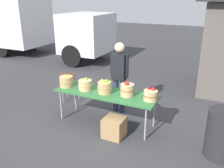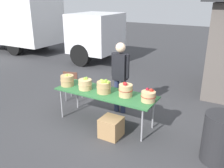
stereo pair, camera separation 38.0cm
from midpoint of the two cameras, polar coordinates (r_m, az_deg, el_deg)
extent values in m
plane|color=#38383A|center=(5.71, 0.40, -8.97)|extent=(40.00, 40.00, 0.00)
cube|color=#2D6B38|center=(5.39, 0.42, -2.13)|extent=(2.30, 0.76, 0.03)
cylinder|color=#99999E|center=(5.86, -9.89, -4.54)|extent=(0.04, 0.04, 0.72)
cylinder|color=#99999E|center=(4.92, 9.28, -9.59)|extent=(0.04, 0.04, 0.72)
cylinder|color=#99999E|center=(6.28, -6.42, -2.59)|extent=(0.04, 0.04, 0.72)
cylinder|color=#99999E|center=(5.42, 11.60, -6.78)|extent=(0.04, 0.04, 0.72)
cylinder|color=tan|center=(5.81, -8.59, 0.81)|extent=(0.31, 0.31, 0.25)
torus|color=tan|center=(5.81, -8.60, 0.92)|extent=(0.33, 0.33, 0.01)
sphere|color=#9EC647|center=(5.74, -8.88, 1.79)|extent=(0.08, 0.08, 0.08)
sphere|color=#8CB738|center=(5.78, -8.65, 2.00)|extent=(0.07, 0.07, 0.07)
sphere|color=#7AA833|center=(5.77, -8.64, 1.96)|extent=(0.06, 0.06, 0.06)
sphere|color=#9EC647|center=(5.77, -8.17, 1.90)|extent=(0.07, 0.07, 0.07)
cylinder|color=tan|center=(5.54, -4.36, -0.12)|extent=(0.30, 0.30, 0.23)
torus|color=tan|center=(5.53, -4.36, 0.00)|extent=(0.32, 0.32, 0.01)
sphere|color=#8CB738|center=(5.52, -4.10, 1.05)|extent=(0.07, 0.07, 0.07)
sphere|color=#8CB738|center=(5.50, -4.33, 0.94)|extent=(0.07, 0.07, 0.07)
sphere|color=#8CB738|center=(5.51, -4.41, 1.19)|extent=(0.07, 0.07, 0.07)
sphere|color=#7AA833|center=(5.58, -4.07, 1.34)|extent=(0.07, 0.07, 0.07)
cylinder|color=tan|center=(5.32, 0.12, -0.80)|extent=(0.31, 0.31, 0.25)
torus|color=tan|center=(5.31, 0.12, -0.68)|extent=(0.33, 0.33, 0.01)
sphere|color=#8CB738|center=(5.24, -0.20, 0.32)|extent=(0.07, 0.07, 0.07)
sphere|color=#8CB738|center=(5.21, 1.20, 0.35)|extent=(0.07, 0.07, 0.07)
sphere|color=#8CB738|center=(5.24, 0.36, 0.55)|extent=(0.08, 0.08, 0.08)
sphere|color=#9EC647|center=(5.37, -0.43, 0.74)|extent=(0.08, 0.08, 0.08)
sphere|color=#7AA833|center=(5.33, 0.63, 0.75)|extent=(0.07, 0.07, 0.07)
cylinder|color=tan|center=(5.16, 5.33, -1.53)|extent=(0.29, 0.29, 0.26)
torus|color=maroon|center=(5.15, 5.33, -1.39)|extent=(0.31, 0.31, 0.01)
sphere|color=maroon|center=(5.11, 5.34, -0.24)|extent=(0.07, 0.07, 0.07)
sphere|color=#B22319|center=(5.12, 5.41, -0.08)|extent=(0.07, 0.07, 0.07)
sphere|color=maroon|center=(5.07, 5.34, -0.06)|extent=(0.08, 0.08, 0.08)
sphere|color=#B22319|center=(5.10, 5.13, 0.06)|extent=(0.08, 0.08, 0.08)
cylinder|color=tan|center=(4.98, 10.68, -2.91)|extent=(0.29, 0.29, 0.21)
torus|color=maroon|center=(4.98, 10.69, -2.80)|extent=(0.31, 0.31, 0.01)
sphere|color=#B22319|center=(5.00, 11.62, -1.66)|extent=(0.07, 0.07, 0.07)
sphere|color=maroon|center=(5.01, 10.44, -1.26)|extent=(0.07, 0.07, 0.07)
sphere|color=#B22319|center=(5.00, 11.15, -1.71)|extent=(0.07, 0.07, 0.07)
sphere|color=#B22319|center=(4.98, 11.32, -1.49)|extent=(0.08, 0.08, 0.08)
cylinder|color=#262D4C|center=(6.00, 4.45, -2.97)|extent=(0.12, 0.12, 0.85)
cylinder|color=#262D4C|center=(6.07, 2.92, -2.66)|extent=(0.12, 0.12, 0.85)
cube|color=black|center=(5.78, 3.85, 4.02)|extent=(0.33, 0.24, 0.64)
sphere|color=beige|center=(5.67, 3.95, 8.48)|extent=(0.23, 0.23, 0.23)
cylinder|color=black|center=(5.70, 5.57, 4.11)|extent=(0.09, 0.09, 0.57)
cylinder|color=black|center=(5.85, 2.18, 4.60)|extent=(0.09, 0.09, 0.57)
cube|color=white|center=(13.65, -20.27, 14.04)|extent=(4.23, 2.26, 2.30)
cube|color=silver|center=(10.63, -2.68, 11.90)|extent=(1.83, 2.12, 1.60)
cube|color=black|center=(10.17, 1.48, 13.35)|extent=(0.06, 1.76, 0.80)
cylinder|color=black|center=(11.65, -0.81, 8.65)|extent=(0.90, 0.29, 0.90)
cylinder|color=black|center=(10.09, -6.24, 6.72)|extent=(0.90, 0.29, 0.90)
cylinder|color=black|center=(14.01, -15.12, 9.94)|extent=(0.90, 0.29, 0.90)
cylinder|color=black|center=(12.74, -21.05, 8.33)|extent=(0.90, 0.29, 0.90)
cube|color=brown|center=(6.78, -7.40, -0.17)|extent=(0.49, 0.49, 0.04)
cube|color=brown|center=(6.55, -8.09, 1.11)|extent=(0.39, 0.13, 0.40)
cylinder|color=gray|center=(6.95, -5.49, -1.61)|extent=(0.02, 0.02, 0.42)
cylinder|color=gray|center=(7.07, -8.07, -1.33)|extent=(0.02, 0.02, 0.42)
cylinder|color=gray|center=(6.66, -6.52, -2.65)|extent=(0.02, 0.02, 0.42)
cylinder|color=gray|center=(6.79, -9.19, -2.34)|extent=(0.02, 0.02, 0.42)
cylinder|color=#262628|center=(4.77, 26.28, -11.42)|extent=(0.62, 0.62, 0.89)
cube|color=#A87F51|center=(5.10, 1.98, -10.14)|extent=(0.42, 0.42, 0.42)
camera|label=1|loc=(0.19, -88.05, 0.72)|focal=39.07mm
camera|label=2|loc=(0.19, 91.95, -0.72)|focal=39.07mm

